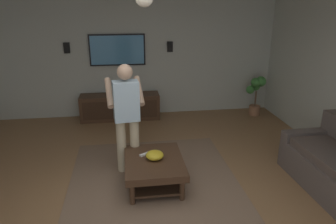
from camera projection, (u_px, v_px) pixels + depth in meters
name	position (u px, v px, depth m)	size (l,w,h in m)	color
ground_plane	(150.00, 210.00, 3.87)	(8.61, 8.61, 0.00)	olive
wall_back_tv	(134.00, 51.00, 6.79)	(0.10, 6.43, 2.88)	#B2B7AD
area_rug	(153.00, 177.00, 4.60)	(2.43, 2.39, 0.01)	#7A604C
coffee_table	(154.00, 166.00, 4.32)	(1.00, 0.80, 0.40)	#422B1C
media_console	(120.00, 107.00, 6.82)	(0.45, 1.70, 0.55)	#422B1C
tv	(117.00, 50.00, 6.64)	(0.05, 1.18, 0.67)	black
person_standing	(127.00, 112.00, 4.51)	(0.58, 0.58, 1.64)	#C6B793
potted_plant_tall	(256.00, 91.00, 6.97)	(0.38, 0.40, 0.90)	#9E6B4C
bowl	(155.00, 155.00, 4.28)	(0.25, 0.25, 0.11)	gold
remote_white	(144.00, 154.00, 4.40)	(0.15, 0.04, 0.02)	white
vase_round	(130.00, 89.00, 6.75)	(0.22, 0.22, 0.22)	red
wall_speaker_left	(170.00, 47.00, 6.79)	(0.06, 0.12, 0.22)	black
wall_speaker_right	(67.00, 48.00, 6.49)	(0.06, 0.12, 0.22)	black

